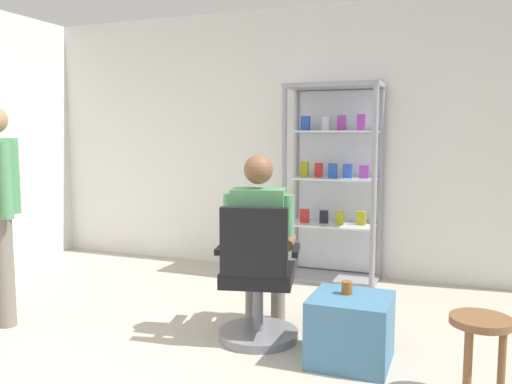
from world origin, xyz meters
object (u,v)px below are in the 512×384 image
(seated_shopkeeper, at_px, (260,236))
(tea_glass, at_px, (347,288))
(display_cabinet_main, at_px, (334,182))
(storage_crate, at_px, (351,329))
(office_chair, at_px, (257,286))
(wooden_stool, at_px, (480,335))

(seated_shopkeeper, distance_m, tea_glass, 0.74)
(display_cabinet_main, height_order, storage_crate, display_cabinet_main)
(storage_crate, xyz_separation_m, tea_glass, (-0.04, 0.04, 0.25))
(office_chair, xyz_separation_m, wooden_stool, (1.40, -0.36, -0.02))
(office_chair, xyz_separation_m, tea_glass, (0.63, -0.05, 0.07))
(display_cabinet_main, distance_m, office_chair, 1.87)
(display_cabinet_main, relative_size, seated_shopkeeper, 1.47)
(seated_shopkeeper, distance_m, wooden_stool, 1.56)
(display_cabinet_main, distance_m, wooden_stool, 2.55)
(office_chair, bearing_deg, tea_glass, -4.76)
(display_cabinet_main, distance_m, storage_crate, 2.09)
(office_chair, distance_m, seated_shopkeeper, 0.36)
(storage_crate, bearing_deg, tea_glass, 130.55)
(tea_glass, distance_m, wooden_stool, 0.83)
(storage_crate, xyz_separation_m, wooden_stool, (0.74, -0.26, 0.16))
(seated_shopkeeper, bearing_deg, display_cabinet_main, 84.40)
(storage_crate, relative_size, tea_glass, 6.00)
(tea_glass, height_order, wooden_stool, tea_glass)
(seated_shopkeeper, height_order, storage_crate, seated_shopkeeper)
(wooden_stool, bearing_deg, tea_glass, 158.50)
(display_cabinet_main, xyz_separation_m, storage_crate, (0.54, -1.87, -0.75))
(seated_shopkeeper, relative_size, wooden_stool, 2.73)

